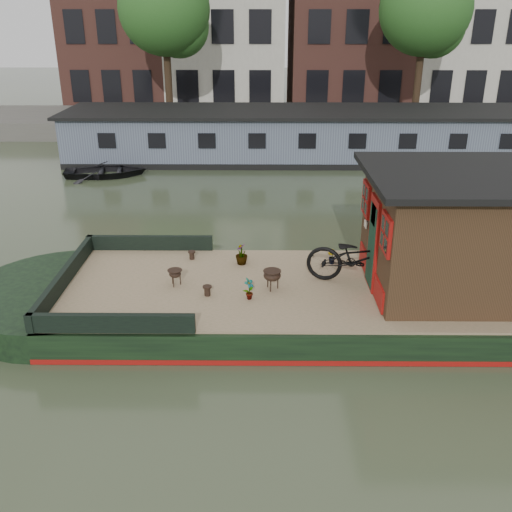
{
  "coord_description": "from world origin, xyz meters",
  "views": [
    {
      "loc": [
        -1.85,
        -10.69,
        5.86
      ],
      "look_at": [
        -1.95,
        0.5,
        1.1
      ],
      "focal_mm": 40.0,
      "sensor_mm": 36.0,
      "label": 1
    }
  ],
  "objects_px": {
    "potted_plant_a": "(249,289)",
    "brazier_rear": "(272,280)",
    "bicycle": "(360,258)",
    "brazier_front": "(175,277)",
    "cabin": "(463,230)",
    "dinghy": "(105,168)"
  },
  "relations": [
    {
      "from": "potted_plant_a",
      "to": "dinghy",
      "type": "relative_size",
      "value": 0.14
    },
    {
      "from": "cabin",
      "to": "potted_plant_a",
      "type": "distance_m",
      "value": 4.42
    },
    {
      "from": "bicycle",
      "to": "dinghy",
      "type": "height_order",
      "value": "bicycle"
    },
    {
      "from": "cabin",
      "to": "bicycle",
      "type": "bearing_deg",
      "value": 177.18
    },
    {
      "from": "brazier_rear",
      "to": "bicycle",
      "type": "bearing_deg",
      "value": 8.8
    },
    {
      "from": "brazier_front",
      "to": "potted_plant_a",
      "type": "bearing_deg",
      "value": -21.85
    },
    {
      "from": "potted_plant_a",
      "to": "brazier_front",
      "type": "height_order",
      "value": "potted_plant_a"
    },
    {
      "from": "brazier_front",
      "to": "bicycle",
      "type": "bearing_deg",
      "value": 1.7
    },
    {
      "from": "brazier_rear",
      "to": "dinghy",
      "type": "relative_size",
      "value": 0.13
    },
    {
      "from": "bicycle",
      "to": "potted_plant_a",
      "type": "height_order",
      "value": "bicycle"
    },
    {
      "from": "bicycle",
      "to": "brazier_rear",
      "type": "relative_size",
      "value": 5.29
    },
    {
      "from": "cabin",
      "to": "potted_plant_a",
      "type": "height_order",
      "value": "cabin"
    },
    {
      "from": "cabin",
      "to": "brazier_rear",
      "type": "relative_size",
      "value": 9.56
    },
    {
      "from": "bicycle",
      "to": "brazier_front",
      "type": "xyz_separation_m",
      "value": [
        -3.82,
        -0.11,
        -0.41
      ]
    },
    {
      "from": "bicycle",
      "to": "brazier_front",
      "type": "distance_m",
      "value": 3.84
    },
    {
      "from": "potted_plant_a",
      "to": "dinghy",
      "type": "height_order",
      "value": "potted_plant_a"
    },
    {
      "from": "potted_plant_a",
      "to": "brazier_rear",
      "type": "bearing_deg",
      "value": 44.51
    },
    {
      "from": "bicycle",
      "to": "brazier_front",
      "type": "height_order",
      "value": "bicycle"
    },
    {
      "from": "bicycle",
      "to": "dinghy",
      "type": "relative_size",
      "value": 0.7
    },
    {
      "from": "cabin",
      "to": "dinghy",
      "type": "bearing_deg",
      "value": 132.43
    },
    {
      "from": "bicycle",
      "to": "potted_plant_a",
      "type": "distance_m",
      "value": 2.41
    },
    {
      "from": "brazier_rear",
      "to": "dinghy",
      "type": "xyz_separation_m",
      "value": [
        -6.3,
        11.24,
        -0.53
      ]
    }
  ]
}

